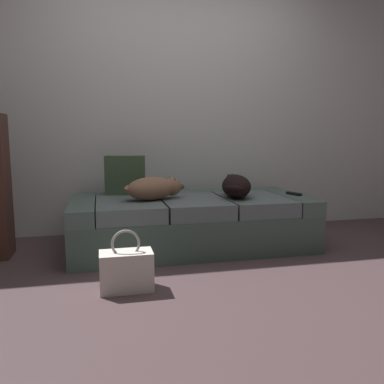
{
  "coord_description": "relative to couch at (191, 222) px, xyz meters",
  "views": [
    {
      "loc": [
        -0.74,
        -2.24,
        0.94
      ],
      "look_at": [
        0.0,
        0.93,
        0.47
      ],
      "focal_mm": 37.32,
      "sensor_mm": 36.0,
      "label": 1
    }
  ],
  "objects": [
    {
      "name": "ground_plane",
      "position": [
        0.0,
        -0.99,
        -0.21
      ],
      "size": [
        10.0,
        10.0,
        0.0
      ],
      "primitive_type": "plane",
      "color": "#4C393C"
    },
    {
      "name": "back_wall",
      "position": [
        0.0,
        0.69,
        1.19
      ],
      "size": [
        6.4,
        0.1,
        2.8
      ],
      "primitive_type": "cube",
      "color": "silver",
      "rests_on": "ground"
    },
    {
      "name": "couch",
      "position": [
        0.0,
        0.0,
        0.0
      ],
      "size": [
        1.97,
        0.96,
        0.42
      ],
      "color": "#41564D",
      "rests_on": "ground"
    },
    {
      "name": "dog_tan",
      "position": [
        -0.31,
        -0.07,
        0.31
      ],
      "size": [
        0.53,
        0.35,
        0.19
      ],
      "color": "#8C634B",
      "rests_on": "couch"
    },
    {
      "name": "dog_dark",
      "position": [
        0.37,
        -0.08,
        0.31
      ],
      "size": [
        0.31,
        0.56,
        0.19
      ],
      "color": "black",
      "rests_on": "couch"
    },
    {
      "name": "tv_remote",
      "position": [
        0.9,
        -0.09,
        0.22
      ],
      "size": [
        0.09,
        0.16,
        0.02
      ],
      "primitive_type": "cube",
      "rotation": [
        0.0,
        0.0,
        0.31
      ],
      "color": "black",
      "rests_on": "couch"
    },
    {
      "name": "throw_pillow",
      "position": [
        -0.52,
        0.28,
        0.38
      ],
      "size": [
        0.36,
        0.18,
        0.34
      ],
      "primitive_type": "cube",
      "rotation": [
        0.0,
        0.0,
        -0.19
      ],
      "color": "#3C5138",
      "rests_on": "couch"
    },
    {
      "name": "handbag",
      "position": [
        -0.6,
        -0.86,
        -0.08
      ],
      "size": [
        0.32,
        0.18,
        0.38
      ],
      "color": "silver",
      "rests_on": "ground"
    }
  ]
}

